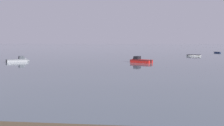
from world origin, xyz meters
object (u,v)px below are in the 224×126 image
(motorboat_moored_0, at_px, (138,61))
(rowboat_moored_3, at_px, (194,56))
(motorboat_moored_4, at_px, (20,61))
(rowboat_moored_0, at_px, (217,53))

(motorboat_moored_0, height_order, rowboat_moored_3, motorboat_moored_0)
(motorboat_moored_0, height_order, motorboat_moored_4, motorboat_moored_0)
(rowboat_moored_0, distance_m, rowboat_moored_3, 29.43)
(rowboat_moored_3, distance_m, motorboat_moored_4, 53.68)
(motorboat_moored_0, distance_m, motorboat_moored_4, 27.68)
(motorboat_moored_0, bearing_deg, rowboat_moored_0, -89.75)
(rowboat_moored_0, xyz_separation_m, motorboat_moored_0, (-30.32, -54.59, 0.15))
(rowboat_moored_0, relative_size, rowboat_moored_3, 0.85)
(rowboat_moored_0, height_order, rowboat_moored_3, rowboat_moored_3)
(rowboat_moored_3, relative_size, motorboat_moored_4, 0.92)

